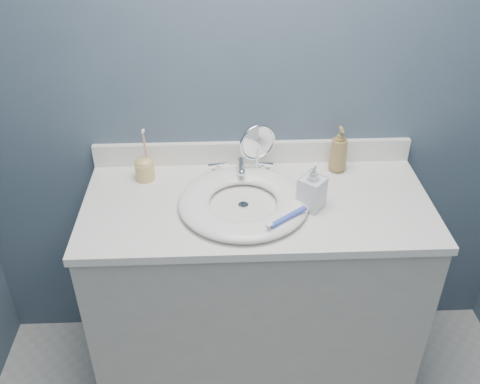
{
  "coord_description": "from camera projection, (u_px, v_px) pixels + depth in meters",
  "views": [
    {
      "loc": [
        -0.13,
        -0.55,
        1.95
      ],
      "look_at": [
        -0.06,
        0.94,
        0.94
      ],
      "focal_mm": 40.0,
      "sensor_mm": 36.0,
      "label": 1
    }
  ],
  "objects": [
    {
      "name": "soap_bottle_clear",
      "position": [
        312.0,
        186.0,
        1.79
      ],
      "size": [
        0.11,
        0.11,
        0.17
      ],
      "primitive_type": "imported",
      "rotation": [
        0.0,
        0.0,
        -0.71
      ],
      "color": "silver",
      "rests_on": "countertop"
    },
    {
      "name": "drain",
      "position": [
        243.0,
        205.0,
        1.84
      ],
      "size": [
        0.04,
        0.04,
        0.01
      ],
      "primitive_type": "cylinder",
      "color": "silver",
      "rests_on": "countertop"
    },
    {
      "name": "soap_bottle_amber",
      "position": [
        339.0,
        149.0,
        1.99
      ],
      "size": [
        0.07,
        0.07,
        0.18
      ],
      "primitive_type": "imported",
      "rotation": [
        0.0,
        0.0,
        0.02
      ],
      "color": "olive",
      "rests_on": "countertop"
    },
    {
      "name": "toothbrush_lying",
      "position": [
        287.0,
        218.0,
        1.72
      ],
      "size": [
        0.14,
        0.12,
        0.02
      ],
      "rotation": [
        0.0,
        0.0,
        0.67
      ],
      "color": "blue",
      "rests_on": "basin"
    },
    {
      "name": "basin",
      "position": [
        243.0,
        202.0,
        1.83
      ],
      "size": [
        0.45,
        0.45,
        0.04
      ],
      "primitive_type": null,
      "color": "white",
      "rests_on": "countertop"
    },
    {
      "name": "toothbrush_holder",
      "position": [
        145.0,
        168.0,
        1.96
      ],
      "size": [
        0.07,
        0.07,
        0.21
      ],
      "rotation": [
        0.0,
        0.0,
        -0.29
      ],
      "color": "#DABA6D",
      "rests_on": "countertop"
    },
    {
      "name": "backsplash",
      "position": [
        253.0,
        152.0,
        2.06
      ],
      "size": [
        1.22,
        0.02,
        0.09
      ],
      "primitive_type": "cube",
      "color": "white",
      "rests_on": "countertop"
    },
    {
      "name": "countertop",
      "position": [
        257.0,
        204.0,
        1.88
      ],
      "size": [
        1.22,
        0.57,
        0.03
      ],
      "primitive_type": "cube",
      "color": "white",
      "rests_on": "vanity_cabinet"
    },
    {
      "name": "makeup_mirror",
      "position": [
        257.0,
        148.0,
        1.95
      ],
      "size": [
        0.14,
        0.08,
        0.21
      ],
      "rotation": [
        0.0,
        0.0,
        0.36
      ],
      "color": "silver",
      "rests_on": "countertop"
    },
    {
      "name": "vanity_cabinet",
      "position": [
        255.0,
        294.0,
        2.13
      ],
      "size": [
        1.2,
        0.55,
        0.85
      ],
      "primitive_type": "cube",
      "color": "beige",
      "rests_on": "ground"
    },
    {
      "name": "faucet",
      "position": [
        241.0,
        170.0,
        1.99
      ],
      "size": [
        0.25,
        0.13,
        0.07
      ],
      "color": "silver",
      "rests_on": "countertop"
    },
    {
      "name": "back_wall",
      "position": [
        253.0,
        84.0,
        1.92
      ],
      "size": [
        2.2,
        0.02,
        2.4
      ],
      "primitive_type": "cube",
      "color": "#435465",
      "rests_on": "ground"
    }
  ]
}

